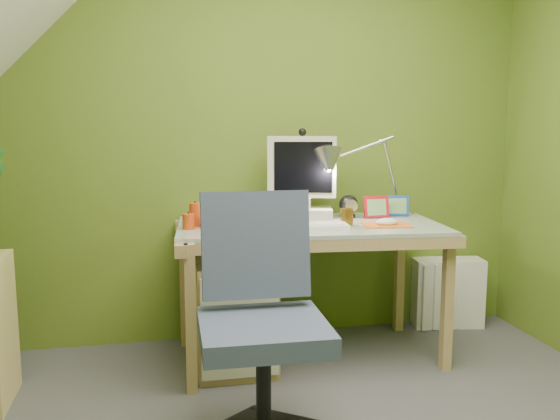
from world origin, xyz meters
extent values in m
cube|color=#597423|center=(0.00, 1.60, 1.20)|extent=(3.20, 0.01, 2.40)
cube|color=white|center=(0.12, 1.04, 0.76)|extent=(0.48, 0.19, 0.02)
cube|color=orange|center=(0.58, 1.04, 0.75)|extent=(0.27, 0.21, 0.01)
ellipsoid|color=white|center=(0.58, 1.04, 0.76)|extent=(0.13, 0.10, 0.04)
cylinder|color=brown|center=(0.38, 1.10, 0.79)|extent=(0.08, 0.08, 0.09)
cube|color=#AB121D|center=(0.62, 1.30, 0.81)|extent=(0.14, 0.02, 0.12)
cube|color=#164497|center=(0.76, 1.34, 0.80)|extent=(0.14, 0.05, 0.12)
cube|color=#98B37B|center=(-0.20, 1.32, 0.80)|extent=(0.14, 0.05, 0.12)
cube|color=white|center=(1.19, 1.50, 0.22)|extent=(0.45, 0.24, 0.43)
camera|label=1|loc=(-0.59, -1.83, 1.28)|focal=38.00mm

